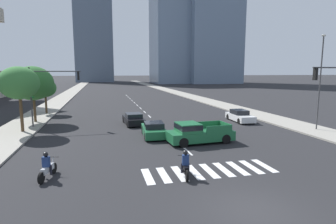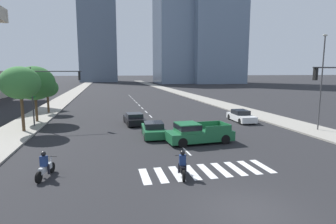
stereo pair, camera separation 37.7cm
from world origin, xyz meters
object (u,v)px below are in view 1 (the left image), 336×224
Objects in this scene: motorcycle_trailing at (47,168)px; sedan_white_1 at (240,116)px; motorcycle_lead at (185,166)px; street_tree_third at (45,88)px; sedan_green_0 at (154,130)px; street_tree_second at (33,83)px; sedan_black_2 at (133,119)px; traffic_signal_far at (50,86)px; street_lamp_east at (320,76)px; pickup_truck at (197,133)px; street_tree_nearest at (19,83)px.

sedan_white_1 is (18.39, 13.00, 0.02)m from motorcycle_trailing.
street_tree_third is at bearing 34.45° from motorcycle_lead.
street_tree_second is at bearing 54.32° from sedan_green_0.
sedan_white_1 is 12.19m from sedan_black_2.
motorcycle_lead is 18.96m from traffic_signal_far.
street_lamp_east is (23.14, 6.65, 4.66)m from motorcycle_trailing.
motorcycle_lead is 7.23m from pickup_truck.
street_tree_nearest is at bearing 34.10° from motorcycle_trailing.
motorcycle_lead is at bearing -152.91° from street_lamp_east.
pickup_truck is 0.88× the size of street_tree_second.
street_tree_nearest reaches higher than pickup_truck.
street_tree_nearest is at bearing 73.20° from sedan_green_0.
traffic_signal_far reaches higher than sedan_white_1.
street_tree_third reaches higher than pickup_truck.
sedan_white_1 is 9.18m from street_lamp_east.
street_tree_nearest is at bearing 95.31° from sedan_black_2.
sedan_green_0 reaches higher than sedan_black_2.
motorcycle_lead is at bearing 61.15° from pickup_truck.
motorcycle_trailing reaches higher than sedan_white_1.
street_tree_nearest is (-22.71, -0.63, 4.03)m from sedan_white_1.
street_tree_second reaches higher than motorcycle_lead.
street_tree_third is at bearing 90.00° from street_tree_second.
motorcycle_lead is at bearing -34.86° from sedan_white_1.
motorcycle_lead is at bearing -59.81° from traffic_signal_far.
street_lamp_east is 1.46× the size of street_tree_second.
pickup_truck reaches higher than motorcycle_trailing.
motorcycle_trailing is 15.20m from traffic_signal_far.
sedan_black_2 is 0.73× the size of street_tree_nearest.
traffic_signal_far is (-12.40, 9.53, 3.46)m from pickup_truck.
street_lamp_east is at bearing -11.77° from street_tree_nearest.
pickup_truck is 1.24× the size of sedan_black_2.
sedan_green_0 is at bearing -54.11° from street_tree_third.
street_tree_nearest reaches higher than sedan_white_1.
sedan_black_2 is at bearing 13.78° from sedan_green_0.
traffic_signal_far is 0.67× the size of street_lamp_east.
traffic_signal_far is at bearing 23.03° from motorcycle_trailing.
sedan_white_1 is 0.73× the size of street_tree_second.
traffic_signal_far is (-2.09, 14.60, 3.69)m from motorcycle_trailing.
sedan_green_0 is 0.72× the size of street_tree_nearest.
pickup_truck is at bearing -42.86° from sedan_white_1.
street_tree_third is (-2.22, 9.51, -0.76)m from traffic_signal_far.
traffic_signal_far is at bearing 40.30° from motorcycle_lead.
sedan_green_0 is 13.06m from street_tree_nearest.
motorcycle_trailing is 24.67m from street_tree_third.
street_tree_nearest is at bearing 168.23° from street_lamp_east.
sedan_green_0 is 16.54m from street_lamp_east.
street_tree_third is (-10.56, 10.06, 2.93)m from sedan_black_2.
street_tree_second is (0.00, 5.19, -0.23)m from street_tree_nearest.
motorcycle_lead is 0.48× the size of sedan_green_0.
street_tree_third reaches higher than motorcycle_lead.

